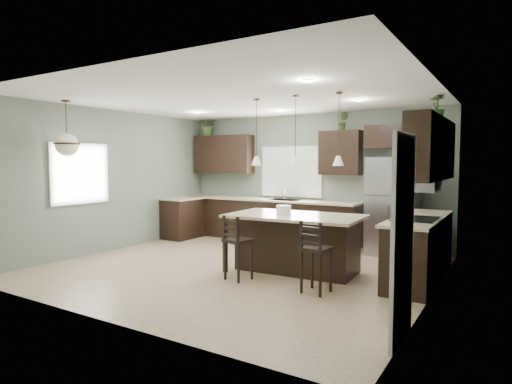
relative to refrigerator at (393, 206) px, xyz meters
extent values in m
plane|color=#9E8466|center=(-1.93, -2.40, -0.93)|extent=(6.00, 6.00, 0.00)
cube|color=white|center=(1.05, -3.95, 0.09)|extent=(0.04, 0.82, 2.04)
cube|color=white|center=(-2.33, 0.34, 0.62)|extent=(1.35, 0.02, 1.00)
cube|color=white|center=(-4.91, -3.20, 0.62)|extent=(0.02, 1.10, 1.00)
cube|color=black|center=(-4.63, -0.70, -0.48)|extent=(0.60, 0.90, 0.90)
cube|color=beige|center=(-4.61, -0.70, -0.01)|extent=(0.66, 0.96, 0.04)
cube|color=black|center=(-2.78, 0.05, -0.48)|extent=(4.20, 0.60, 0.90)
cube|color=beige|center=(-2.78, 0.03, -0.01)|extent=(4.20, 0.66, 0.04)
cube|color=gray|center=(-2.33, 0.03, 0.01)|extent=(0.70, 0.45, 0.01)
cylinder|color=silver|center=(-2.33, 0.00, 0.16)|extent=(0.02, 0.02, 0.28)
cube|color=black|center=(-4.08, 0.18, 1.02)|extent=(1.55, 0.34, 0.90)
cube|color=black|center=(-1.13, 0.18, 1.02)|extent=(0.85, 0.34, 0.90)
cube|color=black|center=(-0.08, 0.18, 1.32)|extent=(1.05, 0.34, 0.45)
cube|color=black|center=(0.77, -1.52, -0.48)|extent=(0.60, 2.35, 0.90)
cube|color=beige|center=(0.75, -1.52, -0.01)|extent=(0.66, 2.35, 0.04)
cube|color=black|center=(0.75, -1.80, 0.02)|extent=(0.58, 0.75, 0.02)
cube|color=gray|center=(0.47, -1.80, -0.48)|extent=(0.01, 0.72, 0.60)
cube|color=black|center=(0.90, -1.52, 1.02)|extent=(0.34, 2.35, 0.90)
cube|color=gray|center=(0.85, -1.80, 0.62)|extent=(0.40, 0.75, 0.40)
cube|color=#9A9AA2|center=(0.00, 0.00, 0.00)|extent=(0.90, 0.74, 1.85)
cube|color=black|center=(-1.02, -2.13, -0.46)|extent=(2.16, 1.29, 0.92)
cylinder|color=white|center=(-1.22, -2.14, 0.07)|extent=(0.24, 0.24, 0.14)
cube|color=black|center=(-1.53, -2.98, -0.44)|extent=(0.43, 0.43, 0.98)
cube|color=black|center=(-0.28, -2.97, -0.43)|extent=(0.40, 0.40, 0.99)
imported|color=#335123|center=(-4.51, 0.15, 1.71)|extent=(0.53, 0.50, 0.48)
imported|color=#334F22|center=(-1.07, 0.15, 1.66)|extent=(0.23, 0.20, 0.37)
imported|color=#26481F|center=(0.87, -1.03, 1.69)|extent=(0.29, 0.29, 0.43)
plane|color=slate|center=(-1.93, 0.35, 0.48)|extent=(6.00, 0.00, 6.00)
plane|color=slate|center=(-1.93, -5.15, 0.48)|extent=(6.00, 0.00, 6.00)
plane|color=slate|center=(-4.93, -2.40, 0.48)|extent=(0.00, 5.50, 5.50)
plane|color=slate|center=(1.07, -2.40, 0.48)|extent=(0.00, 5.50, 5.50)
plane|color=white|center=(-1.93, -2.40, 1.87)|extent=(6.00, 6.00, 0.00)
camera|label=1|loc=(1.98, -8.22, 0.83)|focal=30.00mm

